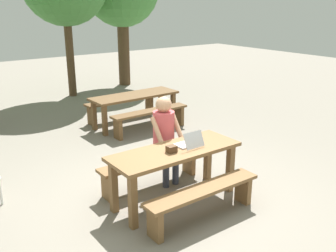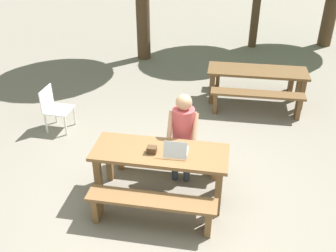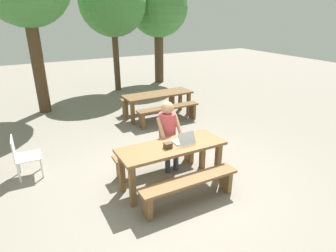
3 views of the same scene
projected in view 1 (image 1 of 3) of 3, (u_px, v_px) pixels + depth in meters
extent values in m
plane|color=gray|center=(175.00, 200.00, 5.34)|extent=(30.00, 30.00, 0.00)
cube|color=brown|center=(175.00, 151.00, 5.11)|extent=(1.84, 0.68, 0.05)
cube|color=brown|center=(133.00, 202.00, 4.58)|extent=(0.09, 0.09, 0.72)
cube|color=brown|center=(230.00, 168.00, 5.51)|extent=(0.09, 0.09, 0.72)
cube|color=brown|center=(114.00, 187.00, 4.95)|extent=(0.09, 0.09, 0.72)
cube|color=brown|center=(208.00, 158.00, 5.88)|extent=(0.09, 0.09, 0.72)
cube|color=brown|center=(203.00, 190.00, 4.76)|extent=(1.67, 0.30, 0.05)
cube|color=brown|center=(155.00, 224.00, 4.42)|extent=(0.08, 0.24, 0.39)
cube|color=brown|center=(243.00, 189.00, 5.25)|extent=(0.08, 0.24, 0.39)
cube|color=brown|center=(151.00, 160.00, 5.66)|extent=(1.67, 0.30, 0.05)
cube|color=brown|center=(108.00, 186.00, 5.32)|extent=(0.08, 0.24, 0.39)
cube|color=brown|center=(189.00, 162.00, 6.15)|extent=(0.08, 0.24, 0.39)
cube|color=silver|center=(186.00, 144.00, 5.25)|extent=(0.31, 0.23, 0.02)
cube|color=silver|center=(194.00, 140.00, 5.10)|extent=(0.31, 0.11, 0.21)
cube|color=black|center=(194.00, 140.00, 5.10)|extent=(0.29, 0.09, 0.19)
cube|color=#4C331E|center=(172.00, 149.00, 4.99)|extent=(0.13, 0.10, 0.09)
cylinder|color=#333847|center=(166.00, 173.00, 5.67)|extent=(0.10, 0.10, 0.44)
cylinder|color=#333847|center=(176.00, 170.00, 5.77)|extent=(0.10, 0.10, 0.44)
cube|color=#333847|center=(167.00, 154.00, 5.71)|extent=(0.28, 0.28, 0.12)
cylinder|color=#C64C51|center=(164.00, 131.00, 5.67)|extent=(0.32, 0.32, 0.60)
cylinder|color=tan|center=(158.00, 132.00, 5.48)|extent=(0.07, 0.32, 0.41)
cylinder|color=tan|center=(177.00, 127.00, 5.68)|extent=(0.07, 0.32, 0.41)
sphere|color=tan|center=(164.00, 105.00, 5.54)|extent=(0.24, 0.24, 0.24)
cylinder|color=white|center=(0.00, 192.00, 5.18)|extent=(0.04, 0.04, 0.38)
cube|color=brown|center=(135.00, 96.00, 8.41)|extent=(2.00, 0.71, 0.05)
cube|color=brown|center=(105.00, 121.00, 7.83)|extent=(0.09, 0.09, 0.65)
cube|color=brown|center=(173.00, 107.00, 8.86)|extent=(0.09, 0.09, 0.65)
cube|color=brown|center=(94.00, 115.00, 8.18)|extent=(0.09, 0.09, 0.65)
cube|color=brown|center=(161.00, 103.00, 9.21)|extent=(0.09, 0.09, 0.65)
cube|color=brown|center=(150.00, 111.00, 8.03)|extent=(1.79, 0.33, 0.05)
cube|color=brown|center=(118.00, 129.00, 7.65)|extent=(0.08, 0.24, 0.43)
cube|color=brown|center=(179.00, 115.00, 8.56)|extent=(0.08, 0.24, 0.43)
cube|color=brown|center=(121.00, 100.00, 8.93)|extent=(1.79, 0.33, 0.05)
cube|color=brown|center=(91.00, 116.00, 8.55)|extent=(0.08, 0.24, 0.43)
cube|color=brown|center=(149.00, 105.00, 9.46)|extent=(0.08, 0.24, 0.43)
cylinder|color=#4C3823|center=(70.00, 54.00, 10.92)|extent=(0.22, 0.22, 2.45)
cylinder|color=#4C3823|center=(124.00, 49.00, 12.46)|extent=(0.37, 0.37, 2.33)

